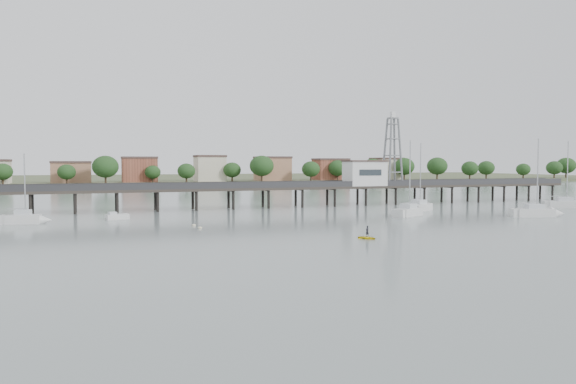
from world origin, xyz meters
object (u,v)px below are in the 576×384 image
at_px(sailboat_d, 542,213).
at_px(yellow_dinghy, 367,239).
at_px(sailboat_c, 412,212).
at_px(sailboat_e, 571,204).
at_px(sailboat_f, 422,207).
at_px(white_tender, 117,217).
at_px(sailboat_b, 29,219).
at_px(pier, 248,189).
at_px(lattice_tower, 392,152).

xyz_separation_m(sailboat_d, yellow_dinghy, (-39.59, -14.52, -0.64)).
distance_m(sailboat_c, sailboat_e, 38.55).
bearing_deg(sailboat_f, white_tender, 151.18).
distance_m(sailboat_c, sailboat_b, 59.33).
bearing_deg(sailboat_e, sailboat_d, -121.38).
height_order(sailboat_b, yellow_dinghy, sailboat_b).
distance_m(white_tender, yellow_dinghy, 42.15).
xyz_separation_m(sailboat_c, white_tender, (-46.70, 9.79, -0.23)).
bearing_deg(sailboat_b, pier, 32.15).
relative_size(pier, lattice_tower, 9.68).
distance_m(pier, sailboat_b, 40.51).
height_order(pier, sailboat_f, sailboat_f).
height_order(lattice_tower, sailboat_c, lattice_tower).
xyz_separation_m(sailboat_c, sailboat_f, (7.12, 7.78, 0.00)).
relative_size(pier, sailboat_b, 14.23).
relative_size(sailboat_b, sailboat_d, 0.78).
height_order(pier, sailboat_c, sailboat_c).
distance_m(sailboat_b, sailboat_f, 65.97).
bearing_deg(pier, sailboat_c, -47.11).
height_order(sailboat_e, yellow_dinghy, sailboat_e).
height_order(sailboat_b, sailboat_f, sailboat_f).
bearing_deg(yellow_dinghy, sailboat_d, -9.09).
distance_m(sailboat_c, yellow_dinghy, 31.00).
height_order(pier, yellow_dinghy, pier).
xyz_separation_m(lattice_tower, sailboat_c, (-9.80, -23.36, -10.46)).
relative_size(lattice_tower, sailboat_f, 1.19).
bearing_deg(sailboat_f, yellow_dinghy, -158.38).
height_order(sailboat_b, white_tender, sailboat_b).
relative_size(pier, sailboat_c, 11.36).
bearing_deg(lattice_tower, sailboat_b, -167.02).
height_order(sailboat_c, sailboat_b, sailboat_c).
distance_m(sailboat_b, white_tender, 12.36).
height_order(lattice_tower, white_tender, lattice_tower).
bearing_deg(sailboat_d, lattice_tower, 122.58).
xyz_separation_m(sailboat_c, sailboat_d, (19.08, -8.71, -0.00)).
bearing_deg(sailboat_c, lattice_tower, 35.84).
distance_m(pier, yellow_dinghy, 46.76).
bearing_deg(white_tender, sailboat_e, -19.67).
relative_size(sailboat_b, white_tender, 2.88).
distance_m(sailboat_c, sailboat_d, 20.97).
relative_size(white_tender, yellow_dinghy, 1.61).
bearing_deg(sailboat_d, sailboat_f, 142.40).
height_order(lattice_tower, sailboat_e, lattice_tower).
distance_m(sailboat_e, yellow_dinghy, 64.75).
xyz_separation_m(lattice_tower, sailboat_d, (9.28, -32.07, -10.46)).
xyz_separation_m(lattice_tower, white_tender, (-56.50, -13.57, -10.69)).
xyz_separation_m(pier, sailboat_d, (40.78, -32.07, -3.15)).
relative_size(sailboat_c, yellow_dinghy, 5.79).
bearing_deg(sailboat_c, yellow_dinghy, -162.83).
bearing_deg(pier, sailboat_e, -18.15).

